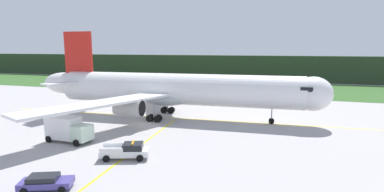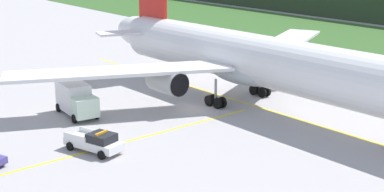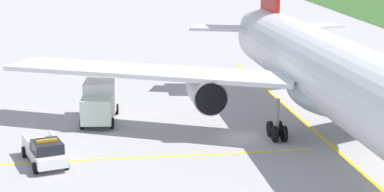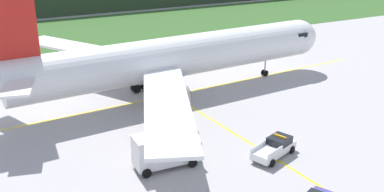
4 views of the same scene
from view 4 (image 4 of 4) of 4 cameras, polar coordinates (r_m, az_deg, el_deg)
ground at (r=53.79m, az=-3.08°, el=-2.48°), size 320.00×320.00×0.00m
grass_verge at (r=100.62m, az=-15.78°, el=7.74°), size 320.00×35.04×0.04m
taxiway_centerline_main at (r=60.40m, az=-2.50°, el=0.17°), size 67.79×4.00×0.01m
taxiway_centerline_spur at (r=46.61m, az=8.20°, el=-6.47°), size 2.06×32.29×0.01m
airliner at (r=58.54m, az=-3.10°, el=4.76°), size 52.64×48.55×15.39m
ops_pickup_truck at (r=44.83m, az=10.60°, el=-6.49°), size 5.73×3.68×1.94m
catering_truck at (r=41.81m, az=-3.57°, el=-6.90°), size 6.29×2.98×3.52m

